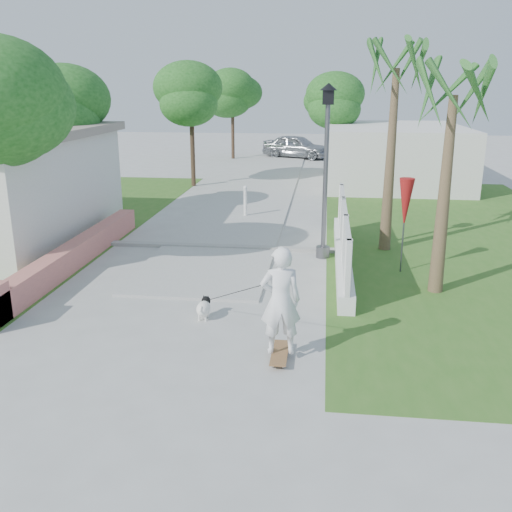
# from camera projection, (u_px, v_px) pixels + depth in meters

# --- Properties ---
(ground) EXTENTS (90.00, 90.00, 0.00)m
(ground) POSITION_uv_depth(u_px,v_px,m) (158.00, 340.00, 10.23)
(ground) COLOR #B7B7B2
(ground) RESTS_ON ground
(path_strip) EXTENTS (3.20, 36.00, 0.06)m
(path_strip) POSITION_uv_depth(u_px,v_px,m) (268.00, 173.00, 29.23)
(path_strip) COLOR #B7B7B2
(path_strip) RESTS_ON ground
(curb) EXTENTS (6.50, 0.25, 0.10)m
(curb) POSITION_uv_depth(u_px,v_px,m) (219.00, 247.00, 15.92)
(curb) COLOR #999993
(curb) RESTS_ON ground
(grass_left) EXTENTS (8.00, 20.00, 0.01)m
(grass_left) POSITION_uv_depth(u_px,v_px,m) (19.00, 224.00, 18.64)
(grass_left) COLOR #356720
(grass_left) RESTS_ON ground
(grass_right) EXTENTS (8.00, 20.00, 0.01)m
(grass_right) POSITION_uv_depth(u_px,v_px,m) (461.00, 238.00, 17.02)
(grass_right) COLOR #356720
(grass_right) RESTS_ON ground
(pink_wall) EXTENTS (0.45, 8.20, 0.80)m
(pink_wall) POSITION_uv_depth(u_px,v_px,m) (67.00, 259.00, 13.90)
(pink_wall) COLOR #D67C6E
(pink_wall) RESTS_ON ground
(lattice_fence) EXTENTS (0.35, 7.00, 1.50)m
(lattice_fence) POSITION_uv_depth(u_px,v_px,m) (343.00, 243.00, 14.43)
(lattice_fence) COLOR white
(lattice_fence) RESTS_ON ground
(building_right) EXTENTS (6.00, 8.00, 2.60)m
(building_right) POSITION_uv_depth(u_px,v_px,m) (394.00, 154.00, 26.27)
(building_right) COLOR silver
(building_right) RESTS_ON ground
(street_lamp) EXTENTS (0.44, 0.44, 4.44)m
(street_lamp) POSITION_uv_depth(u_px,v_px,m) (326.00, 166.00, 14.42)
(street_lamp) COLOR #59595E
(street_lamp) RESTS_ON ground
(bollard) EXTENTS (0.14, 0.14, 1.09)m
(bollard) POSITION_uv_depth(u_px,v_px,m) (245.00, 200.00, 19.54)
(bollard) COLOR white
(bollard) RESTS_ON ground
(patio_umbrella) EXTENTS (0.36, 0.36, 2.30)m
(patio_umbrella) POSITION_uv_depth(u_px,v_px,m) (405.00, 204.00, 13.46)
(patio_umbrella) COLOR #59595E
(patio_umbrella) RESTS_ON ground
(tree_left_mid) EXTENTS (3.20, 3.20, 4.85)m
(tree_left_mid) POSITION_uv_depth(u_px,v_px,m) (59.00, 114.00, 17.91)
(tree_left_mid) COLOR #4C3826
(tree_left_mid) RESTS_ON ground
(tree_path_left) EXTENTS (3.40, 3.40, 5.23)m
(tree_path_left) POSITION_uv_depth(u_px,v_px,m) (191.00, 98.00, 24.66)
(tree_path_left) COLOR #4C3826
(tree_path_left) RESTS_ON ground
(tree_path_right) EXTENTS (3.00, 3.00, 4.79)m
(tree_path_right) POSITION_uv_depth(u_px,v_px,m) (334.00, 104.00, 27.84)
(tree_path_right) COLOR #4C3826
(tree_path_right) RESTS_ON ground
(tree_path_far) EXTENTS (3.20, 3.20, 5.17)m
(tree_path_far) POSITION_uv_depth(u_px,v_px,m) (233.00, 94.00, 34.14)
(tree_path_far) COLOR #4C3826
(tree_path_far) RESTS_ON ground
(palm_far) EXTENTS (1.80, 1.80, 5.30)m
(palm_far) POSITION_uv_depth(u_px,v_px,m) (396.00, 81.00, 14.58)
(palm_far) COLOR brown
(palm_far) RESTS_ON ground
(palm_near) EXTENTS (1.80, 1.80, 4.70)m
(palm_near) POSITION_uv_depth(u_px,v_px,m) (453.00, 107.00, 11.50)
(palm_near) COLOR brown
(palm_near) RESTS_ON ground
(skateboarder) EXTENTS (1.98, 2.20, 1.94)m
(skateboarder) POSITION_uv_depth(u_px,v_px,m) (241.00, 295.00, 10.07)
(skateboarder) COLOR olive
(skateboarder) RESTS_ON ground
(dog) EXTENTS (0.28, 0.61, 0.41)m
(dog) POSITION_uv_depth(u_px,v_px,m) (204.00, 307.00, 11.13)
(dog) COLOR white
(dog) RESTS_ON ground
(parked_car) EXTENTS (4.51, 3.06, 1.43)m
(parked_car) POSITION_uv_depth(u_px,v_px,m) (297.00, 146.00, 35.27)
(parked_car) COLOR #9FA0A6
(parked_car) RESTS_ON ground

